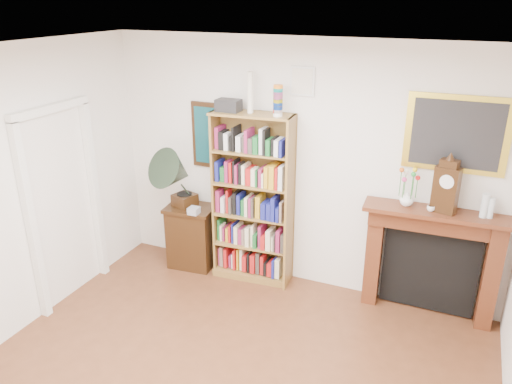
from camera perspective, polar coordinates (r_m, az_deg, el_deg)
room at (r=3.47m, az=-8.40°, el=-9.59°), size 4.51×5.01×2.81m
door_casing at (r=5.66m, az=-21.24°, el=0.24°), size 0.08×1.02×2.17m
teal_poster at (r=5.85m, az=-4.77°, el=6.38°), size 0.58×0.04×0.78m
small_picture at (r=5.30m, az=5.33°, el=12.50°), size 0.26×0.04×0.30m
gilt_painting at (r=5.13m, az=21.92°, el=6.14°), size 0.95×0.04×0.75m
bookshelf at (r=5.65m, az=-0.42°, el=0.23°), size 0.95×0.40×2.31m
side_cabinet at (r=6.25m, az=-7.35°, el=-5.04°), size 0.62×0.48×0.79m
fireplace at (r=5.49m, az=19.44°, el=-6.51°), size 1.44×0.41×1.20m
gramophone at (r=5.86m, az=-9.01°, el=1.99°), size 0.63×0.71×0.79m
cd_stack at (r=5.87m, az=-7.12°, el=-2.13°), size 0.12×0.12×0.08m
mantel_clock at (r=5.13m, az=20.90°, el=0.51°), size 0.26×0.18×0.54m
flower_vase at (r=5.23m, az=16.85°, el=-0.76°), size 0.16×0.16×0.14m
teacup at (r=5.18m, az=19.35°, el=-1.79°), size 0.10×0.10×0.06m
bottle_left at (r=5.20m, az=24.67°, el=-1.41°), size 0.07×0.07×0.24m
bottle_right at (r=5.22m, az=25.26°, el=-1.67°), size 0.06×0.06×0.20m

